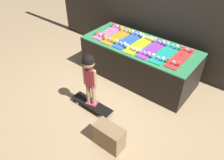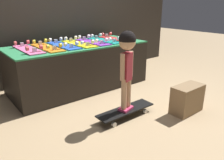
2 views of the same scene
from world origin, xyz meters
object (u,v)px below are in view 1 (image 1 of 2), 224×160
(storage_box, at_px, (109,136))
(skateboard_on_floor, at_px, (92,104))
(skateboard_orange_on_rack, at_px, (118,36))
(skateboard_yellow_on_rack, at_px, (140,44))
(skateboard_purple_on_rack, at_px, (152,49))
(skateboard_teal_on_rack, at_px, (165,53))
(skateboard_blue_on_rack, at_px, (129,40))
(child, at_px, (89,72))
(skateboard_red_on_rack, at_px, (180,57))
(skateboard_pink_on_rack, at_px, (109,32))

(storage_box, bearing_deg, skateboard_on_floor, 151.01)
(skateboard_orange_on_rack, xyz_separation_m, skateboard_yellow_on_rack, (0.48, -0.01, 0.00))
(skateboard_purple_on_rack, relative_size, skateboard_teal_on_rack, 1.00)
(skateboard_blue_on_rack, xyz_separation_m, child, (0.15, -1.16, 0.03))
(skateboard_blue_on_rack, height_order, skateboard_purple_on_rack, same)
(skateboard_orange_on_rack, relative_size, skateboard_blue_on_rack, 1.00)
(skateboard_purple_on_rack, bearing_deg, skateboard_teal_on_rack, 1.27)
(skateboard_red_on_rack, bearing_deg, skateboard_on_floor, -124.35)
(child, bearing_deg, skateboard_red_on_rack, 40.68)
(skateboard_pink_on_rack, xyz_separation_m, skateboard_blue_on_rack, (0.48, -0.03, 0.00))
(skateboard_orange_on_rack, distance_m, skateboard_red_on_rack, 1.20)
(skateboard_orange_on_rack, distance_m, skateboard_yellow_on_rack, 0.48)
(storage_box, bearing_deg, child, 151.01)
(skateboard_orange_on_rack, relative_size, skateboard_on_floor, 1.00)
(skateboard_orange_on_rack, xyz_separation_m, skateboard_blue_on_rack, (0.24, 0.01, 0.00))
(skateboard_yellow_on_rack, height_order, skateboard_purple_on_rack, same)
(skateboard_yellow_on_rack, bearing_deg, skateboard_purple_on_rack, 1.08)
(skateboard_teal_on_rack, distance_m, child, 1.28)
(storage_box, bearing_deg, skateboard_purple_on_rack, 101.93)
(skateboard_purple_on_rack, bearing_deg, skateboard_orange_on_rack, 179.29)
(skateboard_pink_on_rack, distance_m, storage_box, 2.07)
(skateboard_purple_on_rack, xyz_separation_m, child, (-0.33, -1.14, 0.03))
(skateboard_orange_on_rack, xyz_separation_m, skateboard_teal_on_rack, (0.96, -0.00, 0.00))
(skateboard_blue_on_rack, bearing_deg, skateboard_purple_on_rack, -1.73)
(skateboard_pink_on_rack, height_order, child, child)
(skateboard_pink_on_rack, distance_m, skateboard_orange_on_rack, 0.24)
(skateboard_yellow_on_rack, xyz_separation_m, storage_box, (0.56, -1.50, -0.51))
(skateboard_teal_on_rack, distance_m, skateboard_on_floor, 1.42)
(skateboard_blue_on_rack, height_order, skateboard_red_on_rack, same)
(skateboard_red_on_rack, relative_size, storage_box, 1.79)
(skateboard_pink_on_rack, height_order, skateboard_yellow_on_rack, same)
(skateboard_orange_on_rack, height_order, storage_box, skateboard_orange_on_rack)
(skateboard_pink_on_rack, distance_m, skateboard_purple_on_rack, 0.96)
(skateboard_yellow_on_rack, height_order, skateboard_red_on_rack, same)
(skateboard_on_floor, height_order, child, child)
(skateboard_red_on_rack, xyz_separation_m, skateboard_on_floor, (-0.81, -1.18, -0.61))
(skateboard_yellow_on_rack, xyz_separation_m, child, (-0.09, -1.14, 0.03))
(skateboard_purple_on_rack, distance_m, skateboard_teal_on_rack, 0.24)
(skateboard_teal_on_rack, bearing_deg, skateboard_red_on_rack, 7.49)
(skateboard_yellow_on_rack, relative_size, storage_box, 1.79)
(skateboard_blue_on_rack, xyz_separation_m, skateboard_red_on_rack, (0.96, 0.02, 0.00))
(skateboard_teal_on_rack, xyz_separation_m, skateboard_on_floor, (-0.57, -1.15, -0.61))
(skateboard_red_on_rack, bearing_deg, skateboard_pink_on_rack, 179.85)
(skateboard_yellow_on_rack, distance_m, skateboard_red_on_rack, 0.72)
(storage_box, bearing_deg, skateboard_orange_on_rack, 124.44)
(skateboard_red_on_rack, relative_size, skateboard_on_floor, 1.00)
(skateboard_on_floor, xyz_separation_m, child, (0.00, 0.00, 0.63))
(skateboard_yellow_on_rack, relative_size, child, 0.82)
(skateboard_teal_on_rack, xyz_separation_m, storage_box, (0.08, -1.51, -0.51))
(skateboard_blue_on_rack, bearing_deg, child, -82.56)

